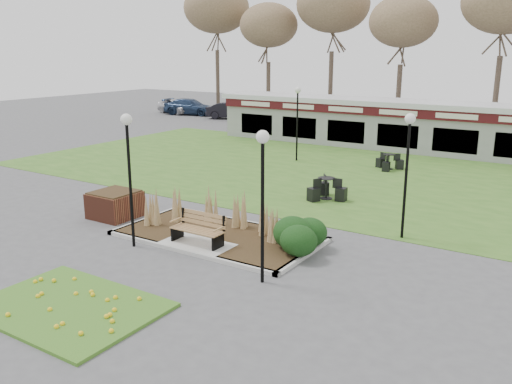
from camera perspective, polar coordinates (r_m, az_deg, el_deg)
The scene contains 17 objects.
ground at distance 16.45m, azimuth -6.51°, elevation -5.98°, with size 100.00×100.00×0.00m, color #515154.
lawn at distance 26.45m, azimuth 10.06°, elevation 1.88°, with size 34.00×16.00×0.02m, color #386A21.
flower_bed at distance 13.49m, azimuth -19.13°, elevation -11.26°, with size 4.20×3.00×0.16m.
planting_bed at distance 16.65m, azimuth -0.18°, elevation -4.29°, with size 6.75×3.40×1.27m.
park_bench at distance 16.44m, azimuth -6.02°, elevation -3.81°, with size 1.70×0.66×0.93m.
brick_planter at distance 19.90m, azimuth -14.62°, elevation -1.25°, with size 1.50×1.50×0.95m.
food_pavilion at distance 33.59m, azimuth 15.49°, elevation 6.82°, with size 24.60×3.40×2.90m.
tree_backdrop at distance 41.14m, azimuth 19.73°, elevation 17.50°, with size 47.24×5.24×10.36m.
lamp_post_near_left at distance 13.23m, azimuth 0.70°, elevation 1.96°, with size 0.33×0.33×3.94m.
lamp_post_mid_left at distance 16.23m, azimuth -13.30°, elevation 4.20°, with size 0.33×0.33×4.03m.
lamp_post_mid_right at distance 17.17m, azimuth 15.72°, elevation 4.43°, with size 0.33×0.33×3.96m.
lamp_post_far_left at distance 28.88m, azimuth 4.39°, elevation 8.87°, with size 0.33×0.33×3.92m.
bistro_set_b at distance 21.78m, azimuth 7.39°, elevation 0.02°, with size 1.46×1.62×0.86m.
bistro_set_c at distance 27.82m, azimuth 13.79°, elevation 2.86°, with size 1.42×1.31×0.76m.
car_silver at distance 51.79m, azimuth -8.47°, elevation 8.95°, with size 1.68×4.17×1.42m, color #B8B7BC.
car_black at distance 47.16m, azimuth -2.58°, elevation 8.54°, with size 1.50×4.32×1.42m, color black.
car_blue at distance 50.65m, azimuth -6.94°, elevation 8.89°, with size 2.03×4.99×1.45m, color navy.
Camera 1 is at (9.81, -11.87, 5.80)m, focal length 38.00 mm.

